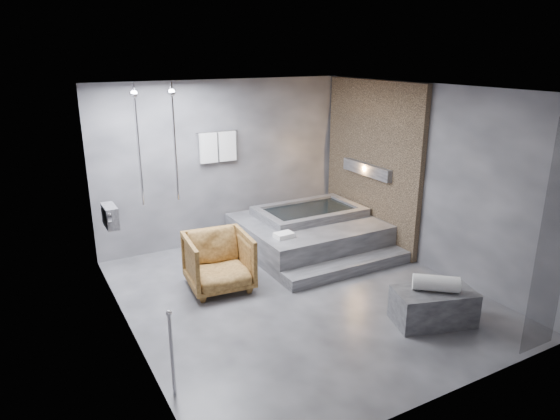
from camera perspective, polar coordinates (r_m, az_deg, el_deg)
room at (r=6.83m, az=4.12°, el=4.92°), size 5.00×5.04×2.82m
tub_deck at (r=8.57m, az=3.20°, el=-2.72°), size 2.20×2.00×0.50m
tub_step at (r=7.73m, az=7.84°, el=-6.49°), size 2.20×0.36×0.18m
concrete_bench at (r=6.58m, az=17.11°, el=-10.48°), size 1.09×0.80×0.44m
driftwood_chair at (r=7.12m, az=-7.02°, el=-5.88°), size 0.95×0.97×0.81m
rolled_towel at (r=6.44m, az=17.40°, el=-7.99°), size 0.55×0.51×0.20m
deck_towel at (r=7.67m, az=0.46°, el=-2.90°), size 0.30×0.22×0.08m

